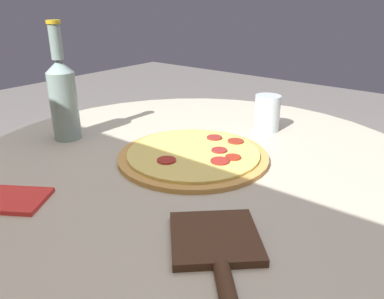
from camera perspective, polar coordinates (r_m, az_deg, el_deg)
table at (r=0.90m, az=0.61°, el=-10.16°), size 1.01×1.01×0.70m
pizza at (r=0.81m, az=0.06°, el=-0.80°), size 0.33×0.33×0.02m
beer_bottle at (r=0.95m, az=-19.07°, el=7.71°), size 0.07×0.07×0.28m
pizza_paddle at (r=0.53m, az=4.02°, el=-15.43°), size 0.23×0.25×0.02m
drinking_glass at (r=0.99m, az=11.37°, el=5.47°), size 0.07×0.07×0.09m
napkin at (r=0.73m, az=-26.73°, el=-6.78°), size 0.17×0.15×0.01m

